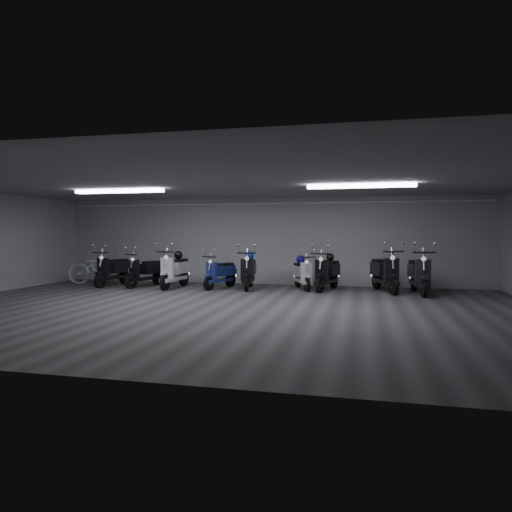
% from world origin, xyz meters
% --- Properties ---
extents(floor, '(14.00, 10.00, 0.01)m').
position_xyz_m(floor, '(0.00, 0.00, -0.01)').
color(floor, '#39393C').
rests_on(floor, ground).
extents(ceiling, '(14.00, 10.00, 0.01)m').
position_xyz_m(ceiling, '(0.00, 0.00, 2.80)').
color(ceiling, gray).
rests_on(ceiling, ground).
extents(back_wall, '(14.00, 0.01, 2.80)m').
position_xyz_m(back_wall, '(0.00, 5.00, 1.40)').
color(back_wall, '#9B9B9D').
rests_on(back_wall, ground).
extents(front_wall, '(14.00, 0.01, 2.80)m').
position_xyz_m(front_wall, '(0.00, -5.00, 1.40)').
color(front_wall, '#9B9B9D').
rests_on(front_wall, ground).
extents(fluor_strip_left, '(2.40, 0.18, 0.08)m').
position_xyz_m(fluor_strip_left, '(-3.00, 1.00, 2.74)').
color(fluor_strip_left, white).
rests_on(fluor_strip_left, ceiling).
extents(fluor_strip_right, '(2.40, 0.18, 0.08)m').
position_xyz_m(fluor_strip_right, '(3.00, 1.00, 2.74)').
color(fluor_strip_right, white).
rests_on(fluor_strip_right, ceiling).
extents(conduit, '(13.60, 0.05, 0.05)m').
position_xyz_m(conduit, '(0.00, 4.92, 2.62)').
color(conduit, white).
rests_on(conduit, back_wall).
extents(scooter_0, '(0.86, 1.87, 1.34)m').
position_xyz_m(scooter_0, '(-4.57, 3.33, 0.67)').
color(scooter_0, black).
rests_on(scooter_0, floor).
extents(scooter_1, '(1.14, 1.80, 1.27)m').
position_xyz_m(scooter_1, '(-3.50, 3.40, 0.64)').
color(scooter_1, black).
rests_on(scooter_1, floor).
extents(scooter_2, '(0.75, 1.91, 1.40)m').
position_xyz_m(scooter_2, '(-2.50, 3.34, 0.70)').
color(scooter_2, silver).
rests_on(scooter_2, floor).
extents(scooter_4, '(1.04, 1.73, 1.22)m').
position_xyz_m(scooter_4, '(-1.11, 3.50, 0.61)').
color(scooter_4, navy).
rests_on(scooter_4, floor).
extents(scooter_5, '(0.88, 1.91, 1.37)m').
position_xyz_m(scooter_5, '(-0.25, 3.60, 0.69)').
color(scooter_5, black).
rests_on(scooter_5, floor).
extents(scooter_6, '(1.12, 1.73, 1.22)m').
position_xyz_m(scooter_6, '(1.33, 3.88, 0.61)').
color(scooter_6, '#BCBCC0').
rests_on(scooter_6, floor).
extents(scooter_7, '(1.07, 1.93, 1.36)m').
position_xyz_m(scooter_7, '(2.06, 3.73, 0.68)').
color(scooter_7, black).
rests_on(scooter_7, floor).
extents(scooter_8, '(1.23, 2.06, 1.46)m').
position_xyz_m(scooter_8, '(3.68, 3.82, 0.73)').
color(scooter_8, black).
rests_on(scooter_8, floor).
extents(scooter_9, '(0.81, 2.00, 1.46)m').
position_xyz_m(scooter_9, '(4.56, 3.50, 0.73)').
color(scooter_9, black).
rests_on(scooter_9, floor).
extents(bicycle, '(2.13, 1.12, 1.31)m').
position_xyz_m(bicycle, '(-5.27, 3.72, 0.66)').
color(bicycle, silver).
rests_on(bicycle, floor).
extents(helmet_0, '(0.23, 0.23, 0.23)m').
position_xyz_m(helmet_0, '(2.13, 3.98, 0.96)').
color(helmet_0, black).
rests_on(helmet_0, scooter_7).
extents(helmet_1, '(0.25, 0.25, 0.25)m').
position_xyz_m(helmet_1, '(-2.48, 3.60, 0.99)').
color(helmet_1, black).
rests_on(helmet_1, scooter_2).
extents(helmet_2, '(0.27, 0.27, 0.27)m').
position_xyz_m(helmet_2, '(-0.29, 3.85, 0.98)').
color(helmet_2, navy).
rests_on(helmet_2, scooter_5).
extents(helmet_3, '(0.26, 0.26, 0.26)m').
position_xyz_m(helmet_3, '(1.24, 4.09, 0.89)').
color(helmet_3, '#170C8B').
rests_on(helmet_3, scooter_6).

